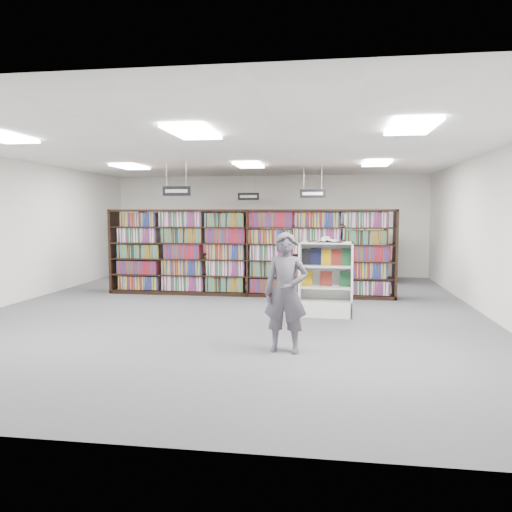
# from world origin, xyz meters

# --- Properties ---
(floor) EXTENTS (12.00, 12.00, 0.00)m
(floor) POSITION_xyz_m (0.00, 0.00, 0.00)
(floor) COLOR #4B4B4F
(floor) RESTS_ON ground
(ceiling) EXTENTS (10.00, 12.00, 0.10)m
(ceiling) POSITION_xyz_m (0.00, 0.00, 3.20)
(ceiling) COLOR white
(ceiling) RESTS_ON wall_back
(wall_back) EXTENTS (10.00, 0.10, 3.20)m
(wall_back) POSITION_xyz_m (0.00, 6.00, 1.60)
(wall_back) COLOR white
(wall_back) RESTS_ON ground
(wall_front) EXTENTS (10.00, 0.10, 3.20)m
(wall_front) POSITION_xyz_m (0.00, -6.00, 1.60)
(wall_front) COLOR white
(wall_front) RESTS_ON ground
(wall_left) EXTENTS (0.10, 12.00, 3.20)m
(wall_left) POSITION_xyz_m (-5.00, 0.00, 1.60)
(wall_left) COLOR white
(wall_left) RESTS_ON ground
(wall_right) EXTENTS (0.10, 12.00, 3.20)m
(wall_right) POSITION_xyz_m (5.00, 0.00, 1.60)
(wall_right) COLOR white
(wall_right) RESTS_ON ground
(bookshelf_row_near) EXTENTS (7.00, 0.60, 2.10)m
(bookshelf_row_near) POSITION_xyz_m (0.00, 2.00, 1.05)
(bookshelf_row_near) COLOR black
(bookshelf_row_near) RESTS_ON floor
(bookshelf_row_mid) EXTENTS (7.00, 0.60, 2.10)m
(bookshelf_row_mid) POSITION_xyz_m (0.00, 4.00, 1.05)
(bookshelf_row_mid) COLOR black
(bookshelf_row_mid) RESTS_ON floor
(bookshelf_row_far) EXTENTS (7.00, 0.60, 2.10)m
(bookshelf_row_far) POSITION_xyz_m (0.00, 5.70, 1.05)
(bookshelf_row_far) COLOR black
(bookshelf_row_far) RESTS_ON floor
(aisle_sign_left) EXTENTS (0.65, 0.02, 0.80)m
(aisle_sign_left) POSITION_xyz_m (-1.50, 1.00, 2.53)
(aisle_sign_left) COLOR #B2B2B7
(aisle_sign_left) RESTS_ON ceiling
(aisle_sign_right) EXTENTS (0.65, 0.02, 0.80)m
(aisle_sign_right) POSITION_xyz_m (1.50, 3.00, 2.53)
(aisle_sign_right) COLOR #B2B2B7
(aisle_sign_right) RESTS_ON ceiling
(aisle_sign_center) EXTENTS (0.65, 0.02, 0.80)m
(aisle_sign_center) POSITION_xyz_m (-0.50, 5.00, 2.53)
(aisle_sign_center) COLOR #B2B2B7
(aisle_sign_center) RESTS_ON ceiling
(troffer_front_center) EXTENTS (0.60, 1.20, 0.04)m
(troffer_front_center) POSITION_xyz_m (0.00, -3.00, 3.16)
(troffer_front_center) COLOR white
(troffer_front_center) RESTS_ON ceiling
(troffer_front_right) EXTENTS (0.60, 1.20, 0.04)m
(troffer_front_right) POSITION_xyz_m (3.00, -3.00, 3.16)
(troffer_front_right) COLOR white
(troffer_front_right) RESTS_ON ceiling
(troffer_back_left) EXTENTS (0.60, 1.20, 0.04)m
(troffer_back_left) POSITION_xyz_m (-3.00, 2.00, 3.16)
(troffer_back_left) COLOR white
(troffer_back_left) RESTS_ON ceiling
(troffer_back_center) EXTENTS (0.60, 1.20, 0.04)m
(troffer_back_center) POSITION_xyz_m (0.00, 2.00, 3.16)
(troffer_back_center) COLOR white
(troffer_back_center) RESTS_ON ceiling
(troffer_back_right) EXTENTS (0.60, 1.20, 0.04)m
(troffer_back_right) POSITION_xyz_m (3.00, 2.00, 3.16)
(troffer_back_right) COLOR white
(troffer_back_right) RESTS_ON ceiling
(endcap_display) EXTENTS (1.06, 0.56, 1.46)m
(endcap_display) POSITION_xyz_m (1.88, -0.18, 0.49)
(endcap_display) COLOR white
(endcap_display) RESTS_ON floor
(open_book) EXTENTS (0.73, 0.52, 0.13)m
(open_book) POSITION_xyz_m (1.88, -0.23, 1.49)
(open_book) COLOR black
(open_book) RESTS_ON endcap_display
(shopper) EXTENTS (0.67, 0.47, 1.74)m
(shopper) POSITION_xyz_m (1.32, -2.87, 0.87)
(shopper) COLOR #4F4B55
(shopper) RESTS_ON floor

